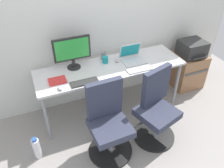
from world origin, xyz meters
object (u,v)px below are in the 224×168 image
at_px(water_bottle_on_floor, 37,148).
at_px(side_cabinet, 187,70).
at_px(desktop_monitor, 72,51).
at_px(office_chair_left, 108,123).
at_px(open_laptop, 132,57).
at_px(office_chair_right, 156,109).
at_px(coffee_mug, 105,60).
at_px(printer, 192,48).

bearing_deg(water_bottle_on_floor, side_cabinet, 12.11).
distance_m(side_cabinet, desktop_monitor, 1.99).
relative_size(office_chair_left, desktop_monitor, 1.96).
xyz_separation_m(side_cabinet, open_laptop, (-1.07, -0.03, 0.50)).
height_order(office_chair_right, open_laptop, open_laptop).
bearing_deg(desktop_monitor, office_chair_left, -79.86).
height_order(office_chair_left, coffee_mug, office_chair_left).
bearing_deg(printer, office_chair_left, -156.37).
height_order(office_chair_right, water_bottle_on_floor, office_chair_right).
relative_size(office_chair_left, coffee_mug, 10.22).
bearing_deg(coffee_mug, open_laptop, -12.81).
bearing_deg(office_chair_right, desktop_monitor, 132.80).
relative_size(printer, coffee_mug, 4.35).
relative_size(water_bottle_on_floor, desktop_monitor, 0.65).
height_order(office_chair_left, water_bottle_on_floor, office_chair_left).
bearing_deg(open_laptop, coffee_mug, 167.19).
height_order(water_bottle_on_floor, desktop_monitor, desktop_monitor).
bearing_deg(desktop_monitor, water_bottle_on_floor, -136.72).
relative_size(office_chair_right, printer, 2.35).
relative_size(side_cabinet, coffee_mug, 6.25).
distance_m(water_bottle_on_floor, open_laptop, 1.69).
bearing_deg(coffee_mug, office_chair_left, -109.09).
xyz_separation_m(office_chair_right, desktop_monitor, (-0.79, 0.85, 0.56)).
height_order(printer, coffee_mug, coffee_mug).
height_order(desktop_monitor, coffee_mug, desktop_monitor).
bearing_deg(coffee_mug, office_chair_right, -66.06).
relative_size(office_chair_left, printer, 2.35).
distance_m(side_cabinet, printer, 0.41).
relative_size(printer, water_bottle_on_floor, 1.29).
distance_m(desktop_monitor, coffee_mug, 0.48).
bearing_deg(open_laptop, office_chair_left, -132.04).
bearing_deg(printer, open_laptop, -178.30).
distance_m(printer, water_bottle_on_floor, 2.66).
relative_size(water_bottle_on_floor, coffee_mug, 3.37).
bearing_deg(office_chair_right, side_cabinet, 34.92).
bearing_deg(desktop_monitor, open_laptop, -9.13).
distance_m(open_laptop, coffee_mug, 0.38).
distance_m(side_cabinet, coffee_mug, 1.52).
bearing_deg(side_cabinet, coffee_mug, 177.95).
bearing_deg(desktop_monitor, side_cabinet, -2.94).
distance_m(office_chair_right, side_cabinet, 1.32).
xyz_separation_m(office_chair_left, printer, (1.71, 0.75, 0.27)).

